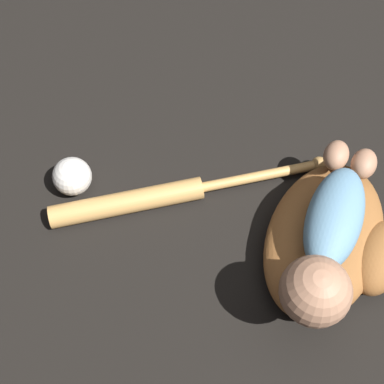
{
  "coord_description": "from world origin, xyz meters",
  "views": [
    {
      "loc": [
        0.47,
        0.02,
        0.96
      ],
      "look_at": [
        0.04,
        -0.24,
        0.07
      ],
      "focal_mm": 50.0,
      "sensor_mm": 36.0,
      "label": 1
    }
  ],
  "objects": [
    {
      "name": "baseball",
      "position": [
        0.12,
        -0.47,
        0.04
      ],
      "size": [
        0.08,
        0.08,
        0.08
      ],
      "color": "white",
      "rests_on": "ground"
    },
    {
      "name": "ground_plane",
      "position": [
        0.0,
        0.0,
        0.0
      ],
      "size": [
        6.0,
        6.0,
        0.0
      ],
      "primitive_type": "plane",
      "color": "black"
    },
    {
      "name": "baseball_bat",
      "position": [
        0.07,
        -0.31,
        0.02
      ],
      "size": [
        0.42,
        0.43,
        0.05
      ],
      "color": "tan",
      "rests_on": "ground"
    },
    {
      "name": "baseball_glove",
      "position": [
        -0.02,
        0.03,
        0.04
      ],
      "size": [
        0.36,
        0.28,
        0.09
      ],
      "color": "#935B2D",
      "rests_on": "ground"
    },
    {
      "name": "baby_figure",
      "position": [
        0.04,
        0.03,
        0.13
      ],
      "size": [
        0.38,
        0.17,
        0.12
      ],
      "color": "#6693B2",
      "rests_on": "baseball_glove"
    }
  ]
}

